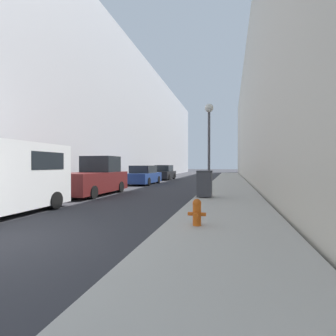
{
  "coord_description": "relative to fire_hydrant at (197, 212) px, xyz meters",
  "views": [
    {
      "loc": [
        5.02,
        -3.93,
        1.61
      ],
      "look_at": [
        -0.1,
        17.46,
        1.36
      ],
      "focal_mm": 28.0,
      "sensor_mm": 36.0,
      "label": 1
    }
  ],
  "objects": [
    {
      "name": "sidewalk_right",
      "position": [
        0.7,
        15.58,
        -0.41
      ],
      "size": [
        3.07,
        60.0,
        0.13
      ],
      "color": "#B7B2A8",
      "rests_on": "ground"
    },
    {
      "name": "building_left_glass",
      "position": [
        -14.77,
        23.58,
        6.47
      ],
      "size": [
        12.0,
        60.0,
        13.89
      ],
      "color": "#BCBCC1",
      "rests_on": "ground"
    },
    {
      "name": "building_right_stone",
      "position": [
        8.34,
        23.58,
        6.67
      ],
      "size": [
        12.0,
        60.0,
        14.28
      ],
      "color": "beige",
      "rests_on": "ground"
    },
    {
      "name": "fire_hydrant",
      "position": [
        0.0,
        0.0,
        0.0
      ],
      "size": [
        0.44,
        0.33,
        0.65
      ],
      "color": "#D15614",
      "rests_on": "sidewalk_right"
    },
    {
      "name": "trash_bin",
      "position": [
        -0.37,
        5.72,
        0.29
      ],
      "size": [
        0.69,
        0.65,
        1.22
      ],
      "color": "#3D3D42",
      "rests_on": "sidewalk_right"
    },
    {
      "name": "lamppost",
      "position": [
        -0.41,
        8.78,
        3.0
      ],
      "size": [
        0.49,
        0.49,
        4.99
      ],
      "color": "#4C4C51",
      "rests_on": "sidewalk_right"
    },
    {
      "name": "white_van",
      "position": [
        -6.41,
        0.58,
        0.82
      ],
      "size": [
        2.19,
        4.7,
        2.36
      ],
      "color": "white",
      "rests_on": "ground"
    },
    {
      "name": "pickup_truck",
      "position": [
        -6.41,
        6.55,
        0.4
      ],
      "size": [
        2.01,
        5.06,
        2.11
      ],
      "color": "#561919",
      "rests_on": "ground"
    },
    {
      "name": "parked_sedan_near",
      "position": [
        -6.32,
        14.51,
        0.25
      ],
      "size": [
        1.97,
        4.75,
        1.57
      ],
      "color": "navy",
      "rests_on": "ground"
    },
    {
      "name": "parked_sedan_far",
      "position": [
        -6.36,
        21.68,
        0.26
      ],
      "size": [
        1.87,
        4.46,
        1.6
      ],
      "color": "black",
      "rests_on": "ground"
    }
  ]
}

